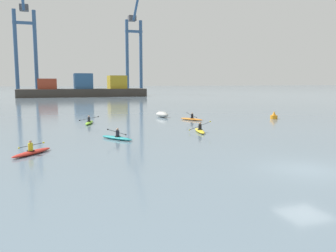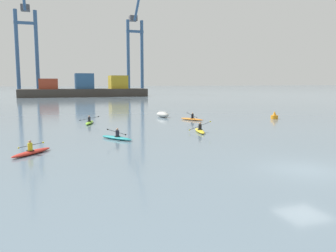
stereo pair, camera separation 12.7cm
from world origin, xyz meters
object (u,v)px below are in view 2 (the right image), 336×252
at_px(gantry_crane_west, 26,39).
at_px(capsized_dinghy, 163,115).
at_px(kayak_red, 31,152).
at_px(kayak_yellow, 200,130).
at_px(channel_buoy, 274,116).
at_px(container_barge, 85,89).
at_px(gantry_crane_west_mid, 135,44).
at_px(kayak_lime, 89,122).
at_px(kayak_teal, 117,137).
at_px(kayak_orange, 192,119).

bearing_deg(gantry_crane_west, capsized_dinghy, -75.84).
xyz_separation_m(capsized_dinghy, kayak_red, (-15.62, -20.13, -0.18)).
height_order(gantry_crane_west, kayak_yellow, gantry_crane_west).
bearing_deg(channel_buoy, container_barge, 101.25).
distance_m(gantry_crane_west, kayak_yellow, 98.16).
relative_size(container_barge, capsized_dinghy, 14.37).
height_order(capsized_dinghy, kayak_red, kayak_red).
bearing_deg(kayak_yellow, gantry_crane_west_mid, 79.43).
distance_m(kayak_yellow, kayak_lime, 13.53).
height_order(gantry_crane_west, capsized_dinghy, gantry_crane_west).
relative_size(kayak_teal, kayak_red, 1.07).
distance_m(gantry_crane_west_mid, kayak_teal, 107.52).
height_order(capsized_dinghy, kayak_orange, kayak_orange).
xyz_separation_m(kayak_orange, kayak_lime, (-12.35, 0.35, 0.00)).
xyz_separation_m(gantry_crane_west, channel_buoy, (32.90, -86.86, -18.16)).
distance_m(kayak_teal, kayak_lime, 11.67).
bearing_deg(container_barge, kayak_red, -98.01).
bearing_deg(gantry_crane_west, kayak_orange, -75.21).
bearing_deg(kayak_orange, kayak_yellow, -108.92).
bearing_deg(container_barge, channel_buoy, -78.75).
height_order(channel_buoy, kayak_red, channel_buoy).
xyz_separation_m(gantry_crane_west, capsized_dinghy, (20.18, -79.99, -18.17)).
relative_size(kayak_lime, kayak_red, 1.15).
bearing_deg(container_barge, kayak_lime, -95.57).
xyz_separation_m(container_barge, kayak_teal, (-6.49, -87.17, -2.18)).
relative_size(gantry_crane_west, kayak_lime, 10.94).
distance_m(channel_buoy, kayak_teal, 23.84).
height_order(kayak_teal, kayak_lime, kayak_teal).
distance_m(capsized_dinghy, kayak_lime, 11.07).
bearing_deg(capsized_dinghy, kayak_yellow, -94.45).
relative_size(kayak_yellow, kayak_lime, 1.01).
bearing_deg(kayak_orange, gantry_crane_west, 104.79).
distance_m(gantry_crane_west_mid, kayak_lime, 96.76).
height_order(kayak_orange, kayak_lime, kayak_orange).
xyz_separation_m(gantry_crane_west, kayak_teal, (10.91, -96.07, -18.35)).
distance_m(gantry_crane_west, capsized_dinghy, 84.47).
relative_size(gantry_crane_west_mid, kayak_lime, 12.07).
bearing_deg(kayak_red, kayak_yellow, 21.12).
bearing_deg(kayak_orange, capsized_dinghy, 114.70).
bearing_deg(gantry_crane_west_mid, kayak_yellow, -100.57).
xyz_separation_m(capsized_dinghy, kayak_orange, (2.21, -4.80, -0.18)).
distance_m(kayak_teal, kayak_red, 7.54).
distance_m(kayak_yellow, kayak_red, 15.53).
xyz_separation_m(kayak_lime, kayak_red, (-5.48, -15.69, 0.00)).
bearing_deg(gantry_crane_west, kayak_yellow, -78.61).
distance_m(container_barge, capsized_dinghy, 71.17).
relative_size(kayak_yellow, kayak_red, 1.16).
bearing_deg(container_barge, gantry_crane_west, 152.91).
relative_size(capsized_dinghy, kayak_yellow, 0.81).
xyz_separation_m(capsized_dinghy, kayak_yellow, (-1.13, -14.54, -0.18)).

